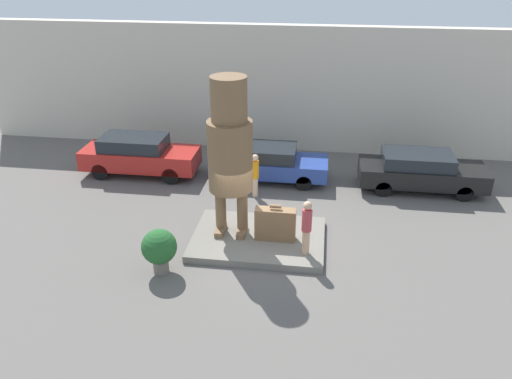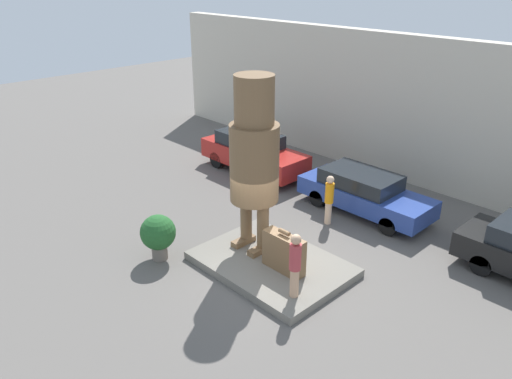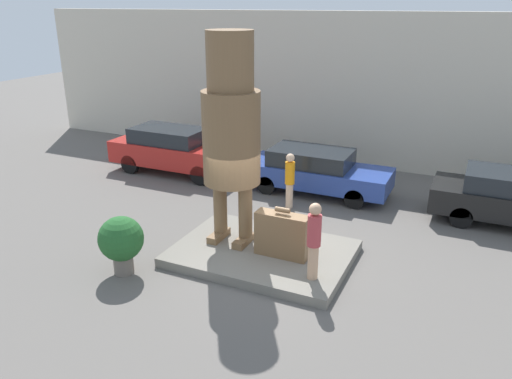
{
  "view_description": "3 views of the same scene",
  "coord_description": "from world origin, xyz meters",
  "px_view_note": "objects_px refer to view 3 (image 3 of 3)",
  "views": [
    {
      "loc": [
        1.8,
        -13.41,
        8.56
      ],
      "look_at": [
        -0.05,
        -0.16,
        1.95
      ],
      "focal_mm": 35.0,
      "sensor_mm": 36.0,
      "label": 1
    },
    {
      "loc": [
        8.24,
        -8.57,
        7.75
      ],
      "look_at": [
        -0.46,
        -0.16,
        2.3
      ],
      "focal_mm": 35.0,
      "sensor_mm": 36.0,
      "label": 2
    },
    {
      "loc": [
        4.37,
        -9.78,
        5.81
      ],
      "look_at": [
        -0.15,
        -0.03,
        1.75
      ],
      "focal_mm": 35.0,
      "sensor_mm": 36.0,
      "label": 3
    }
  ],
  "objects_px": {
    "giant_suitcase": "(282,235)",
    "worker_hivis": "(290,178)",
    "parked_car_blue": "(316,170)",
    "statue_figure": "(231,124)",
    "planter_pot": "(121,241)",
    "tourist": "(314,238)",
    "parked_car_red": "(174,149)"
  },
  "relations": [
    {
      "from": "tourist",
      "to": "planter_pot",
      "type": "xyz_separation_m",
      "value": [
        -4.09,
        -1.22,
        -0.37
      ]
    },
    {
      "from": "giant_suitcase",
      "to": "worker_hivis",
      "type": "relative_size",
      "value": 0.75
    },
    {
      "from": "worker_hivis",
      "to": "giant_suitcase",
      "type": "bearing_deg",
      "value": -71.59
    },
    {
      "from": "parked_car_blue",
      "to": "worker_hivis",
      "type": "xyz_separation_m",
      "value": [
        -0.29,
        -1.52,
        0.17
      ]
    },
    {
      "from": "giant_suitcase",
      "to": "worker_hivis",
      "type": "height_order",
      "value": "worker_hivis"
    },
    {
      "from": "parked_car_blue",
      "to": "giant_suitcase",
      "type": "bearing_deg",
      "value": -80.51
    },
    {
      "from": "statue_figure",
      "to": "tourist",
      "type": "height_order",
      "value": "statue_figure"
    },
    {
      "from": "tourist",
      "to": "parked_car_blue",
      "type": "xyz_separation_m",
      "value": [
        -1.79,
        5.49,
        -0.42
      ]
    },
    {
      "from": "statue_figure",
      "to": "parked_car_blue",
      "type": "bearing_deg",
      "value": 82.29
    },
    {
      "from": "giant_suitcase",
      "to": "tourist",
      "type": "bearing_deg",
      "value": -34.15
    },
    {
      "from": "giant_suitcase",
      "to": "tourist",
      "type": "relative_size",
      "value": 0.73
    },
    {
      "from": "giant_suitcase",
      "to": "planter_pot",
      "type": "xyz_separation_m",
      "value": [
        -3.11,
        -1.89,
        0.05
      ]
    },
    {
      "from": "tourist",
      "to": "worker_hivis",
      "type": "xyz_separation_m",
      "value": [
        -2.08,
        3.98,
        -0.26
      ]
    },
    {
      "from": "parked_car_blue",
      "to": "planter_pot",
      "type": "bearing_deg",
      "value": -108.92
    },
    {
      "from": "tourist",
      "to": "parked_car_red",
      "type": "xyz_separation_m",
      "value": [
        -7.04,
        5.31,
        -0.32
      ]
    },
    {
      "from": "tourist",
      "to": "planter_pot",
      "type": "height_order",
      "value": "tourist"
    },
    {
      "from": "planter_pot",
      "to": "tourist",
      "type": "bearing_deg",
      "value": 16.6
    },
    {
      "from": "statue_figure",
      "to": "planter_pot",
      "type": "bearing_deg",
      "value": -127.94
    },
    {
      "from": "statue_figure",
      "to": "planter_pot",
      "type": "height_order",
      "value": "statue_figure"
    },
    {
      "from": "giant_suitcase",
      "to": "tourist",
      "type": "height_order",
      "value": "tourist"
    },
    {
      "from": "planter_pot",
      "to": "worker_hivis",
      "type": "xyz_separation_m",
      "value": [
        2.01,
        5.2,
        0.11
      ]
    },
    {
      "from": "giant_suitcase",
      "to": "parked_car_blue",
      "type": "xyz_separation_m",
      "value": [
        -0.81,
        4.83,
        -0.01
      ]
    },
    {
      "from": "statue_figure",
      "to": "parked_car_blue",
      "type": "xyz_separation_m",
      "value": [
        0.62,
        4.55,
        -2.41
      ]
    },
    {
      "from": "parked_car_red",
      "to": "planter_pot",
      "type": "distance_m",
      "value": 7.16
    },
    {
      "from": "statue_figure",
      "to": "tourist",
      "type": "relative_size",
      "value": 2.89
    },
    {
      "from": "parked_car_red",
      "to": "worker_hivis",
      "type": "distance_m",
      "value": 5.13
    },
    {
      "from": "planter_pot",
      "to": "worker_hivis",
      "type": "distance_m",
      "value": 5.57
    },
    {
      "from": "statue_figure",
      "to": "parked_car_blue",
      "type": "relative_size",
      "value": 1.09
    },
    {
      "from": "worker_hivis",
      "to": "parked_car_red",
      "type": "bearing_deg",
      "value": 164.95
    },
    {
      "from": "parked_car_red",
      "to": "tourist",
      "type": "bearing_deg",
      "value": -37.03
    },
    {
      "from": "worker_hivis",
      "to": "statue_figure",
      "type": "bearing_deg",
      "value": -96.04
    },
    {
      "from": "statue_figure",
      "to": "planter_pot",
      "type": "relative_size",
      "value": 3.66
    }
  ]
}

